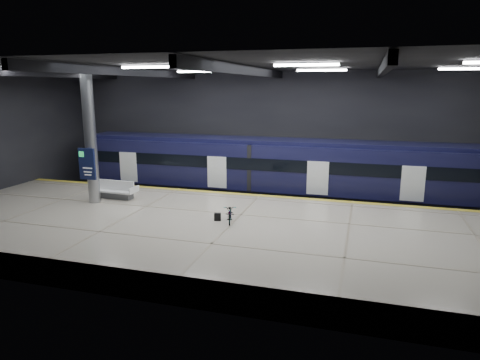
% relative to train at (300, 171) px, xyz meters
% --- Properties ---
extents(ground, '(30.00, 30.00, 0.00)m').
position_rel_train_xyz_m(ground, '(-1.80, -5.50, -2.06)').
color(ground, black).
rests_on(ground, ground).
extents(room_shell, '(30.10, 16.10, 8.05)m').
position_rel_train_xyz_m(room_shell, '(-1.80, -5.49, 3.66)').
color(room_shell, black).
rests_on(room_shell, ground).
extents(platform, '(30.00, 11.00, 1.10)m').
position_rel_train_xyz_m(platform, '(-1.80, -8.00, -1.51)').
color(platform, '#BDB1A0').
rests_on(platform, ground).
extents(safety_strip, '(30.00, 0.40, 0.01)m').
position_rel_train_xyz_m(safety_strip, '(-1.80, -2.75, -0.95)').
color(safety_strip, gold).
rests_on(safety_strip, platform).
extents(rails, '(30.00, 1.52, 0.16)m').
position_rel_train_xyz_m(rails, '(-1.80, 0.00, -1.98)').
color(rails, gray).
rests_on(rails, ground).
extents(train, '(29.40, 2.84, 3.79)m').
position_rel_train_xyz_m(train, '(0.00, 0.00, 0.00)').
color(train, black).
rests_on(train, ground).
extents(bench, '(2.29, 1.01, 1.00)m').
position_rel_train_xyz_m(bench, '(-9.11, -5.51, -0.61)').
color(bench, '#595B60').
rests_on(bench, platform).
extents(bicycle, '(0.95, 1.63, 0.81)m').
position_rel_train_xyz_m(bicycle, '(-1.95, -7.70, -0.55)').
color(bicycle, '#99999E').
rests_on(bicycle, platform).
extents(pannier_bag, '(0.33, 0.25, 0.35)m').
position_rel_train_xyz_m(pannier_bag, '(-2.55, -7.70, -0.78)').
color(pannier_bag, black).
rests_on(pannier_bag, platform).
extents(info_column, '(0.90, 0.78, 6.90)m').
position_rel_train_xyz_m(info_column, '(-9.80, -6.52, 2.40)').
color(info_column, '#9EA0A5').
rests_on(info_column, platform).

